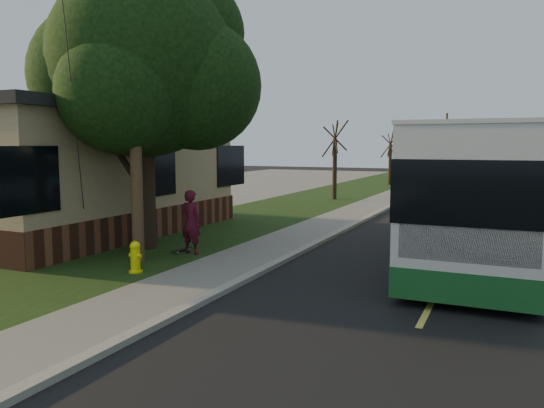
{
  "coord_description": "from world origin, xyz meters",
  "views": [
    {
      "loc": [
        5.28,
        -9.71,
        3.02
      ],
      "look_at": [
        -0.34,
        2.72,
        1.5
      ],
      "focal_mm": 35.0,
      "sensor_mm": 36.0,
      "label": 1
    }
  ],
  "objects_px": {
    "leafy_tree": "(146,68)",
    "dumpster": "(134,206)",
    "fire_hydrant": "(135,257)",
    "distant_car": "(461,180)",
    "bare_tree_far": "(390,159)",
    "skateboard_main": "(182,249)",
    "utility_pole": "(133,79)",
    "bare_tree_near": "(335,161)",
    "transit_bus": "(485,187)",
    "traffic_signal": "(446,143)",
    "skateboarder": "(191,222)"
  },
  "relations": [
    {
      "from": "utility_pole",
      "to": "leafy_tree",
      "type": "bearing_deg",
      "value": 117.6
    },
    {
      "from": "utility_pole",
      "to": "distant_car",
      "type": "distance_m",
      "value": 27.89
    },
    {
      "from": "skateboarder",
      "to": "bare_tree_far",
      "type": "bearing_deg",
      "value": -82.96
    },
    {
      "from": "utility_pole",
      "to": "transit_bus",
      "type": "distance_m",
      "value": 9.98
    },
    {
      "from": "skateboard_main",
      "to": "distant_car",
      "type": "xyz_separation_m",
      "value": [
        5.21,
        25.54,
        0.55
      ]
    },
    {
      "from": "skateboard_main",
      "to": "bare_tree_far",
      "type": "bearing_deg",
      "value": 89.99
    },
    {
      "from": "bare_tree_far",
      "to": "distant_car",
      "type": "bearing_deg",
      "value": -20.6
    },
    {
      "from": "bare_tree_far",
      "to": "traffic_signal",
      "type": "bearing_deg",
      "value": 48.81
    },
    {
      "from": "bare_tree_near",
      "to": "dumpster",
      "type": "bearing_deg",
      "value": -111.58
    },
    {
      "from": "transit_bus",
      "to": "skateboarder",
      "type": "bearing_deg",
      "value": -150.77
    },
    {
      "from": "leafy_tree",
      "to": "skateboard_main",
      "type": "relative_size",
      "value": 10.47
    },
    {
      "from": "fire_hydrant",
      "to": "distant_car",
      "type": "bearing_deg",
      "value": 80.27
    },
    {
      "from": "leafy_tree",
      "to": "dumpster",
      "type": "distance_m",
      "value": 7.14
    },
    {
      "from": "traffic_signal",
      "to": "distant_car",
      "type": "height_order",
      "value": "traffic_signal"
    },
    {
      "from": "dumpster",
      "to": "utility_pole",
      "type": "bearing_deg",
      "value": -50.46
    },
    {
      "from": "leafy_tree",
      "to": "transit_bus",
      "type": "bearing_deg",
      "value": 22.89
    },
    {
      "from": "bare_tree_far",
      "to": "dumpster",
      "type": "height_order",
      "value": "bare_tree_far"
    },
    {
      "from": "transit_bus",
      "to": "skateboard_main",
      "type": "distance_m",
      "value": 8.73
    },
    {
      "from": "fire_hydrant",
      "to": "utility_pole",
      "type": "relative_size",
      "value": 0.08
    },
    {
      "from": "utility_pole",
      "to": "dumpster",
      "type": "distance_m",
      "value": 8.35
    },
    {
      "from": "utility_pole",
      "to": "skateboard_main",
      "type": "bearing_deg",
      "value": 78.78
    },
    {
      "from": "fire_hydrant",
      "to": "skateboard_main",
      "type": "xyz_separation_m",
      "value": [
        -0.41,
        2.51,
        -0.31
      ]
    },
    {
      "from": "fire_hydrant",
      "to": "bare_tree_far",
      "type": "xyz_separation_m",
      "value": [
        -0.4,
        30.0,
        1.57
      ]
    },
    {
      "from": "skateboarder",
      "to": "leafy_tree",
      "type": "bearing_deg",
      "value": -4.97
    },
    {
      "from": "transit_bus",
      "to": "dumpster",
      "type": "height_order",
      "value": "transit_bus"
    },
    {
      "from": "leafy_tree",
      "to": "skateboarder",
      "type": "xyz_separation_m",
      "value": [
        1.6,
        -0.31,
        -4.22
      ]
    },
    {
      "from": "dumpster",
      "to": "distant_car",
      "type": "xyz_separation_m",
      "value": [
        10.19,
        21.38,
        0.01
      ]
    },
    {
      "from": "fire_hydrant",
      "to": "bare_tree_near",
      "type": "relative_size",
      "value": 0.17
    },
    {
      "from": "leafy_tree",
      "to": "dumpster",
      "type": "relative_size",
      "value": 5.01
    },
    {
      "from": "transit_bus",
      "to": "distant_car",
      "type": "distance_m",
      "value": 21.85
    },
    {
      "from": "bare_tree_near",
      "to": "distant_car",
      "type": "bearing_deg",
      "value": 60.39
    },
    {
      "from": "skateboard_main",
      "to": "dumpster",
      "type": "height_order",
      "value": "dumpster"
    },
    {
      "from": "bare_tree_far",
      "to": "traffic_signal",
      "type": "distance_m",
      "value": 5.44
    },
    {
      "from": "bare_tree_far",
      "to": "skateboarder",
      "type": "xyz_separation_m",
      "value": [
        0.43,
        -27.67,
        -1.06
      ]
    },
    {
      "from": "leafy_tree",
      "to": "fire_hydrant",
      "type": "bearing_deg",
      "value": -59.33
    },
    {
      "from": "leafy_tree",
      "to": "traffic_signal",
      "type": "xyz_separation_m",
      "value": [
        4.67,
        31.35,
        -2.0
      ]
    },
    {
      "from": "bare_tree_near",
      "to": "skateboarder",
      "type": "height_order",
      "value": "bare_tree_near"
    },
    {
      "from": "bare_tree_far",
      "to": "transit_bus",
      "type": "xyz_separation_m",
      "value": [
        7.63,
        -23.64,
        -0.16
      ]
    },
    {
      "from": "bare_tree_near",
      "to": "transit_bus",
      "type": "distance_m",
      "value": 14.2
    },
    {
      "from": "dumpster",
      "to": "fire_hydrant",
      "type": "bearing_deg",
      "value": -51.06
    },
    {
      "from": "utility_pole",
      "to": "dumpster",
      "type": "xyz_separation_m",
      "value": [
        -4.68,
        5.67,
        -3.97
      ]
    },
    {
      "from": "dumpster",
      "to": "distant_car",
      "type": "bearing_deg",
      "value": 64.51
    },
    {
      "from": "distant_car",
      "to": "leafy_tree",
      "type": "bearing_deg",
      "value": -97.6
    },
    {
      "from": "fire_hydrant",
      "to": "transit_bus",
      "type": "height_order",
      "value": "transit_bus"
    },
    {
      "from": "skateboard_main",
      "to": "dumpster",
      "type": "relative_size",
      "value": 0.48
    },
    {
      "from": "fire_hydrant",
      "to": "skateboard_main",
      "type": "height_order",
      "value": "fire_hydrant"
    },
    {
      "from": "dumpster",
      "to": "distant_car",
      "type": "height_order",
      "value": "distant_car"
    },
    {
      "from": "traffic_signal",
      "to": "transit_bus",
      "type": "distance_m",
      "value": 27.97
    },
    {
      "from": "skateboarder",
      "to": "skateboard_main",
      "type": "bearing_deg",
      "value": -15.36
    },
    {
      "from": "fire_hydrant",
      "to": "leafy_tree",
      "type": "xyz_separation_m",
      "value": [
        -1.57,
        2.65,
        4.73
      ]
    }
  ]
}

